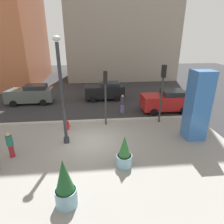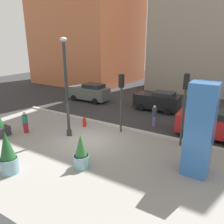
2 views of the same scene
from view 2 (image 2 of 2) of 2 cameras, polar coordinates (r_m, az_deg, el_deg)
ground_plane at (r=18.26m, az=1.42°, el=-2.68°), size 60.00×60.00×0.00m
plaza_pavement at (r=13.86m, az=-11.44°, el=-10.07°), size 18.00×10.00×0.02m
curb_strip at (r=17.52m, az=-0.04°, el=-3.30°), size 18.00×0.24×0.16m
lamp_post at (r=15.20m, az=-11.38°, el=5.29°), size 0.44×0.44×6.54m
art_pillar_blue at (r=11.56m, az=21.27°, el=-4.25°), size 1.24×1.24×4.60m
potted_plant_by_pillar at (r=11.95m, az=-7.81°, el=-10.33°), size 0.83×0.83×1.86m
potted_plant_curbside at (r=12.43m, az=-24.80°, el=-9.61°), size 0.90×0.90×2.24m
potted_plant_mid_plaza at (r=17.33m, az=-26.49°, el=-3.28°), size 0.99×0.99×1.69m
fire_hydrant at (r=17.45m, az=-6.99°, el=-2.51°), size 0.36×0.26×0.75m
traffic_light_corner at (r=15.63m, az=2.37°, el=4.67°), size 0.28×0.42×4.17m
traffic_light_far_side at (r=14.10m, az=17.89°, el=3.19°), size 0.28×0.42×4.53m
car_passing_lane at (r=24.60m, az=-5.77°, el=5.00°), size 4.55×1.99×1.91m
car_curb_west at (r=21.50m, az=11.38°, el=2.80°), size 4.20×2.09×1.85m
car_intersection at (r=16.63m, az=23.78°, el=-2.80°), size 4.36×2.19×1.93m
pedestrian_on_sidewalk at (r=17.44m, az=10.60°, el=-0.72°), size 0.49×0.49×1.69m
pedestrian_crossing at (r=17.15m, az=-21.06°, el=-2.23°), size 0.48×0.48×1.57m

